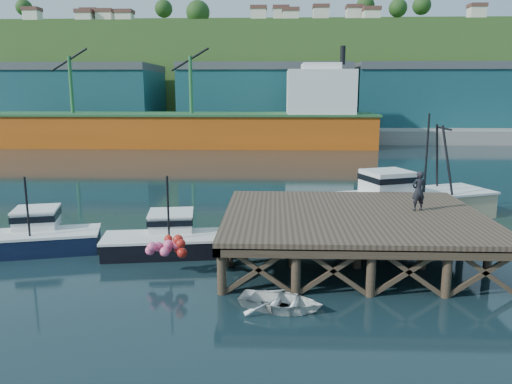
{
  "coord_description": "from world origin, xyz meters",
  "views": [
    {
      "loc": [
        1.81,
        -22.8,
        7.72
      ],
      "look_at": [
        0.87,
        2.0,
        2.68
      ],
      "focal_mm": 35.0,
      "sensor_mm": 36.0,
      "label": 1
    }
  ],
  "objects_px": {
    "trawler": "(413,197)",
    "boat_navy": "(34,236)",
    "boat_black": "(170,238)",
    "dinghy": "(281,301)",
    "dockworker": "(418,191)"
  },
  "relations": [
    {
      "from": "boat_navy",
      "to": "trawler",
      "type": "bearing_deg",
      "value": 5.19
    },
    {
      "from": "boat_black",
      "to": "dockworker",
      "type": "height_order",
      "value": "dockworker"
    },
    {
      "from": "boat_navy",
      "to": "dinghy",
      "type": "relative_size",
      "value": 2.14
    },
    {
      "from": "boat_black",
      "to": "dockworker",
      "type": "distance_m",
      "value": 12.08
    },
    {
      "from": "boat_navy",
      "to": "boat_black",
      "type": "distance_m",
      "value": 6.7
    },
    {
      "from": "boat_black",
      "to": "dinghy",
      "type": "bearing_deg",
      "value": -58.29
    },
    {
      "from": "dinghy",
      "to": "dockworker",
      "type": "height_order",
      "value": "dockworker"
    },
    {
      "from": "boat_black",
      "to": "dockworker",
      "type": "xyz_separation_m",
      "value": [
        11.85,
        0.34,
        2.35
      ]
    },
    {
      "from": "dockworker",
      "to": "boat_black",
      "type": "bearing_deg",
      "value": -15.9
    },
    {
      "from": "boat_navy",
      "to": "trawler",
      "type": "distance_m",
      "value": 21.5
    },
    {
      "from": "boat_black",
      "to": "trawler",
      "type": "height_order",
      "value": "trawler"
    },
    {
      "from": "boat_black",
      "to": "dinghy",
      "type": "xyz_separation_m",
      "value": [
        5.28,
        -6.3,
        -0.41
      ]
    },
    {
      "from": "boat_navy",
      "to": "trawler",
      "type": "relative_size",
      "value": 0.64
    },
    {
      "from": "trawler",
      "to": "boat_navy",
      "type": "bearing_deg",
      "value": 178.82
    },
    {
      "from": "boat_black",
      "to": "dinghy",
      "type": "distance_m",
      "value": 8.23
    }
  ]
}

